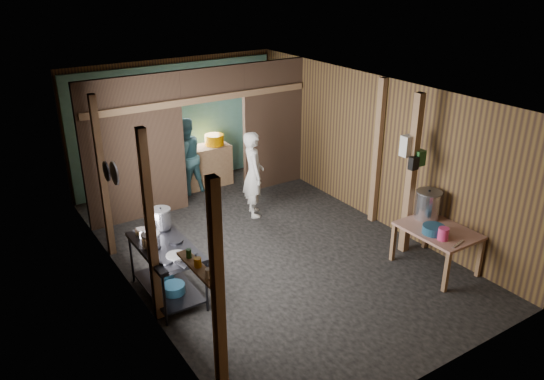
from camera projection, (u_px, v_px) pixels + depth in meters
floor at (265, 247)px, 8.77m from camera, size 4.50×7.00×0.00m
ceiling at (265, 91)px, 7.75m from camera, size 4.50×7.00×0.00m
wall_back at (175, 122)px, 10.96m from camera, size 4.50×0.00×2.60m
wall_front at (443, 276)px, 5.56m from camera, size 4.50×0.00×2.60m
wall_left at (124, 207)px, 7.13m from camera, size 0.00×7.00×2.60m
wall_right at (372, 149)px, 9.38m from camera, size 0.00×7.00×2.60m
partition_left at (134, 151)px, 9.29m from camera, size 1.85×0.10×2.60m
partition_right at (273, 125)px, 10.74m from camera, size 1.35×0.10×2.60m
partition_header at (212, 83)px, 9.69m from camera, size 1.30×0.10×0.60m
turquoise_panel at (176, 125)px, 10.93m from camera, size 4.40×0.06×2.50m
back_counter at (202, 167)px, 11.03m from camera, size 1.20×0.50×0.85m
wall_clock at (186, 93)px, 10.77m from camera, size 0.20×0.03×0.20m
post_left_a at (218, 300)px, 5.16m from camera, size 0.10×0.12×2.60m
post_left_b at (150, 229)px, 6.55m from camera, size 0.10×0.12×2.60m
post_left_c at (103, 178)px, 8.09m from camera, size 0.10×0.12×2.60m
post_right at (377, 153)px, 9.19m from camera, size 0.10×0.12×2.60m
post_free at (411, 176)px, 8.18m from camera, size 0.12×0.12×2.60m
cross_beam at (202, 99)px, 9.62m from camera, size 4.40×0.12×0.12m
pan_lid_big at (114, 173)px, 7.32m from camera, size 0.03×0.34×0.34m
pan_lid_small at (106, 171)px, 7.67m from camera, size 0.03×0.30×0.30m
wall_shelf at (198, 268)px, 5.52m from camera, size 0.14×0.80×0.03m
jar_white at (209, 273)px, 5.30m from camera, size 0.07×0.07×0.10m
jar_yellow at (198, 262)px, 5.50m from camera, size 0.08×0.08×0.10m
jar_green at (189, 253)px, 5.67m from camera, size 0.06×0.06×0.10m
bag_white at (408, 146)px, 8.03m from camera, size 0.22×0.15×0.32m
bag_green at (419, 158)px, 8.05m from camera, size 0.16×0.12×0.24m
bag_black at (414, 163)px, 7.98m from camera, size 0.14×0.10×0.20m
gas_range at (167, 271)px, 7.34m from camera, size 0.70×1.36×0.80m
prep_table at (436, 249)px, 8.05m from camera, size 0.82×1.12×0.66m
stove_pot_large at (161, 219)px, 7.63m from camera, size 0.36×0.36×0.31m
stove_pot_med at (151, 241)px, 7.10m from camera, size 0.33×0.33×0.22m
stove_saucepan at (141, 233)px, 7.40m from camera, size 0.19×0.19×0.11m
frying_pan at (176, 256)px, 6.87m from camera, size 0.36×0.53×0.06m
blue_tub_front at (174, 289)px, 7.26m from camera, size 0.31×0.31×0.13m
blue_tub_back at (162, 275)px, 7.57m from camera, size 0.34×0.34×0.13m
stock_pot at (428, 205)px, 8.20m from camera, size 0.45×0.45×0.47m
wash_basin at (433, 230)px, 7.78m from camera, size 0.34×0.34×0.12m
pink_bucket at (443, 234)px, 7.59m from camera, size 0.16×0.16×0.18m
knife at (458, 244)px, 7.49m from camera, size 0.30×0.10×0.01m
yellow_tub at (214, 140)px, 10.97m from camera, size 0.39×0.39×0.22m
red_cup at (189, 147)px, 10.70m from camera, size 0.11×0.11×0.12m
cook at (253, 174)px, 9.62m from camera, size 0.55×0.67×1.60m
worker_back at (185, 157)px, 10.54m from camera, size 0.85×0.71×1.57m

